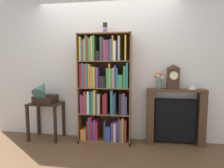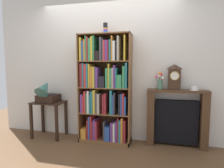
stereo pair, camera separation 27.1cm
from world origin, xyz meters
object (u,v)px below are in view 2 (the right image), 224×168
Objects in this scene: teacup_with_saucer at (194,89)px; flower_vase at (160,81)px; cup_stack at (105,29)px; fireplace_mantel at (176,118)px; mantel_clock at (174,77)px; bookshelf at (104,91)px; side_table_left at (49,111)px; gramophone at (47,93)px.

flower_vase is at bearing 179.61° from teacup_with_saucer.
teacup_with_saucer is (1.47, 0.04, -1.00)m from cup_stack.
teacup_with_saucer is at bearing -3.68° from fireplace_mantel.
cup_stack reaches higher than mantel_clock.
mantel_clock reaches higher than fireplace_mantel.
bookshelf is 1.95× the size of fireplace_mantel.
teacup_with_saucer is (1.49, 0.09, 0.08)m from bookshelf.
side_table_left is 1.62× the size of mantel_clock.
side_table_left is 0.36m from gramophone.
bookshelf is 2.80× the size of side_table_left.
bookshelf is at bearing -175.27° from fireplace_mantel.
cup_stack is 1.39× the size of teacup_with_saucer.
bookshelf is at bearing -113.95° from cup_stack.
bookshelf is 1.31m from fireplace_mantel.
gramophone is 3.34× the size of teacup_with_saucer.
cup_stack is 0.42× the size of gramophone.
fireplace_mantel reaches higher than side_table_left.
side_table_left is at bearing -176.78° from cup_stack.
mantel_clock is 0.24m from flower_vase.
bookshelf is at bearing 0.86° from side_table_left.
teacup_with_saucer is at bearing 3.52° from gramophone.
bookshelf reaches higher than mantel_clock.
bookshelf is 1.16m from side_table_left.
mantel_clock reaches higher than gramophone.
gramophone is (-0.00, -0.06, 0.35)m from side_table_left.
side_table_left is 4.83× the size of teacup_with_saucer.
mantel_clock reaches higher than teacup_with_saucer.
side_table_left is (-1.09, -0.02, -0.41)m from bookshelf.
side_table_left is 2.36m from mantel_clock.
gramophone reaches higher than side_table_left.
side_table_left is at bearing -177.08° from fireplace_mantel.
gramophone is 2.29m from mantel_clock.
fireplace_mantel is (2.32, 0.12, -0.03)m from side_table_left.
side_table_left is 2.63m from teacup_with_saucer.
mantel_clock is at bearing 2.52° from side_table_left.
gramophone is at bearing -90.00° from side_table_left.
gramophone is at bearing -175.69° from fireplace_mantel.
cup_stack reaches higher than flower_vase.
cup_stack is at bearing -178.46° from teacup_with_saucer.
bookshelf is 0.97m from flower_vase.
mantel_clock is (-0.06, -0.02, 0.70)m from fireplace_mantel.
teacup_with_saucer is at bearing 2.26° from side_table_left.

